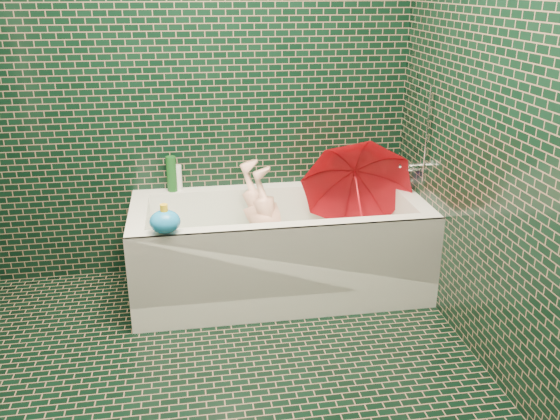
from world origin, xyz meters
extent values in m
plane|color=black|center=(0.00, 0.00, 0.00)|extent=(2.80, 2.80, 0.00)
plane|color=black|center=(0.00, 1.40, 1.25)|extent=(2.80, 0.00, 2.80)
plane|color=black|center=(0.00, -1.40, 1.25)|extent=(2.80, 0.00, 2.80)
plane|color=black|center=(1.30, 0.00, 1.25)|extent=(0.00, 2.80, 2.80)
cube|color=white|center=(0.45, 1.02, 0.07)|extent=(1.70, 0.75, 0.15)
cube|color=white|center=(0.45, 1.35, 0.35)|extent=(1.70, 0.10, 0.40)
cube|color=white|center=(0.45, 0.70, 0.35)|extent=(1.70, 0.10, 0.40)
cube|color=white|center=(1.25, 1.02, 0.35)|extent=(0.10, 0.55, 0.40)
cube|color=white|center=(-0.35, 1.02, 0.35)|extent=(0.10, 0.55, 0.40)
cube|color=white|center=(0.45, 0.66, 0.28)|extent=(1.70, 0.02, 0.55)
cube|color=#44CB28|center=(0.45, 1.02, 0.16)|extent=(1.35, 0.47, 0.01)
cube|color=silver|center=(0.45, 1.02, 0.30)|extent=(1.48, 0.53, 0.00)
cylinder|color=silver|center=(1.28, 1.02, 0.73)|extent=(0.14, 0.05, 0.05)
cylinder|color=silver|center=(1.20, 1.08, 0.73)|extent=(0.05, 0.04, 0.04)
cylinder|color=silver|center=(1.27, 0.92, 0.95)|extent=(0.01, 0.01, 0.55)
imported|color=#F6B19A|center=(0.42, 1.06, 0.31)|extent=(1.03, 0.57, 0.45)
imported|color=red|center=(0.92, 1.02, 0.56)|extent=(0.87, 0.92, 0.89)
imported|color=white|center=(1.25, 1.34, 0.55)|extent=(0.10, 0.10, 0.23)
imported|color=#52207A|center=(1.19, 1.34, 0.55)|extent=(0.08, 0.09, 0.18)
imported|color=#144819|center=(1.09, 1.32, 0.55)|extent=(0.16, 0.16, 0.17)
cylinder|color=#144819|center=(1.05, 1.34, 0.66)|extent=(0.07, 0.07, 0.23)
cylinder|color=silver|center=(1.25, 1.31, 0.64)|extent=(0.05, 0.05, 0.18)
cylinder|color=#144819|center=(-0.16, 1.35, 0.66)|extent=(0.07, 0.07, 0.22)
cylinder|color=white|center=(-0.12, 1.37, 0.63)|extent=(0.07, 0.07, 0.15)
ellipsoid|color=yellow|center=(1.00, 1.33, 0.58)|extent=(0.10, 0.08, 0.06)
sphere|color=yellow|center=(1.03, 1.32, 0.62)|extent=(0.04, 0.04, 0.04)
cone|color=orange|center=(1.05, 1.32, 0.62)|extent=(0.02, 0.02, 0.02)
ellipsoid|color=#177FD2|center=(-0.19, 0.69, 0.62)|extent=(0.18, 0.15, 0.12)
cylinder|color=yellow|center=(-0.19, 0.69, 0.69)|extent=(0.04, 0.04, 0.04)
camera|label=1|loc=(-0.06, -2.13, 1.75)|focal=38.00mm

